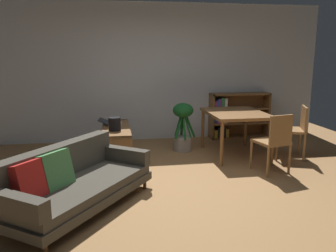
{
  "coord_description": "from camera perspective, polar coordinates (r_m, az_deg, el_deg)",
  "views": [
    {
      "loc": [
        -0.9,
        -4.16,
        1.7
      ],
      "look_at": [
        -0.13,
        0.42,
        0.73
      ],
      "focal_mm": 36.56,
      "sensor_mm": 36.0,
      "label": 1
    }
  ],
  "objects": [
    {
      "name": "ground_plane",
      "position": [
        4.58,
        2.56,
        -9.99
      ],
      "size": [
        8.16,
        8.16,
        0.0
      ],
      "primitive_type": "plane",
      "color": "#9E7042"
    },
    {
      "name": "back_wall_panel",
      "position": [
        6.93,
        -2.03,
        8.89
      ],
      "size": [
        6.8,
        0.1,
        2.7
      ],
      "primitive_type": "cube",
      "color": "silver",
      "rests_on": "ground_plane"
    },
    {
      "name": "fabric_couch",
      "position": [
        4.01,
        -15.91,
        -8.81
      ],
      "size": [
        1.75,
        1.98,
        0.69
      ],
      "color": "brown",
      "rests_on": "ground_plane"
    },
    {
      "name": "media_console",
      "position": [
        5.76,
        -8.58,
        -2.86
      ],
      "size": [
        0.44,
        1.39,
        0.53
      ],
      "color": "brown",
      "rests_on": "ground_plane"
    },
    {
      "name": "open_laptop",
      "position": [
        5.93,
        -9.42,
        0.52
      ],
      "size": [
        0.42,
        0.36,
        0.1
      ],
      "color": "silver",
      "rests_on": "media_console"
    },
    {
      "name": "desk_speaker",
      "position": [
        5.42,
        -8.89,
        0.33
      ],
      "size": [
        0.19,
        0.19,
        0.21
      ],
      "color": "black",
      "rests_on": "media_console"
    },
    {
      "name": "potted_floor_plant",
      "position": [
        6.12,
        2.51,
        0.11
      ],
      "size": [
        0.41,
        0.46,
        0.86
      ],
      "color": "#9E9389",
      "rests_on": "ground_plane"
    },
    {
      "name": "dining_table",
      "position": [
        5.91,
        11.21,
        1.58
      ],
      "size": [
        0.93,
        1.21,
        0.75
      ],
      "color": "brown",
      "rests_on": "ground_plane"
    },
    {
      "name": "dining_chair_near",
      "position": [
        5.16,
        17.3,
        -2.21
      ],
      "size": [
        0.5,
        0.51,
        0.88
      ],
      "color": "olive",
      "rests_on": "ground_plane"
    },
    {
      "name": "dining_chair_far",
      "position": [
        6.02,
        20.32,
        -0.33
      ],
      "size": [
        0.59,
        0.58,
        0.88
      ],
      "color": "olive",
      "rests_on": "ground_plane"
    },
    {
      "name": "bookshelf",
      "position": [
        7.24,
        11.0,
        1.66
      ],
      "size": [
        1.23,
        0.32,
        0.93
      ],
      "color": "brown",
      "rests_on": "ground_plane"
    }
  ]
}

